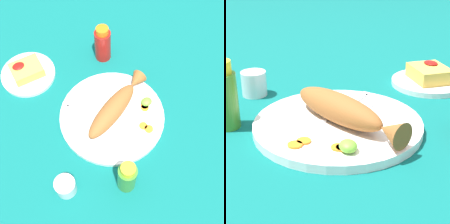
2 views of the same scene
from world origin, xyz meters
The scene contains 15 objects.
ground_plane centered at (0.00, 0.00, 0.00)m, with size 4.00×4.00×0.00m, color #0C605B.
main_plate centered at (0.00, 0.00, 0.01)m, with size 0.35×0.35×0.02m, color white.
fried_fish centered at (-0.02, -0.01, 0.05)m, with size 0.28×0.18×0.06m.
fork_near centered at (0.07, -0.05, 0.02)m, with size 0.13×0.15×0.00m.
fork_far centered at (0.04, -0.08, 0.02)m, with size 0.18×0.08×0.00m.
carrot_slice_near centered at (-0.08, 0.10, 0.02)m, with size 0.03×0.03×0.00m, color orange.
carrot_slice_mid centered at (-0.07, 0.09, 0.02)m, with size 0.03×0.03×0.00m, color orange.
carrot_slice_far centered at (-0.11, 0.02, 0.02)m, with size 0.03×0.03×0.00m, color orange.
carrot_slice_extra centered at (-0.11, 0.03, 0.02)m, with size 0.03×0.03×0.00m, color orange.
lime_wedge_main centered at (-0.12, 0.02, 0.03)m, with size 0.04×0.03×0.02m, color #6BB233.
hot_sauce_bottle_red centered at (-0.10, -0.25, 0.07)m, with size 0.06×0.06×0.15m.
hot_sauce_bottle_green centered at (0.07, 0.22, 0.07)m, with size 0.05×0.05×0.14m.
salt_cup centered at (0.24, 0.15, 0.03)m, with size 0.06×0.06×0.06m.
side_plate_fries centered at (0.18, -0.30, 0.01)m, with size 0.19×0.19×0.01m, color white.
fries_pile centered at (0.18, -0.30, 0.03)m, with size 0.11×0.09×0.04m.
Camera 1 is at (0.24, 0.44, 0.92)m, focal length 50.00 mm.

